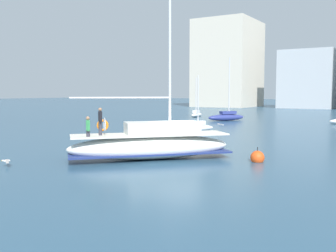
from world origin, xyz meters
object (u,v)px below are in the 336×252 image
Objects in this scene: moored_sloop_far at (197,114)px; seagull at (6,161)px; moored_cutter_left at (196,127)px; main_sailboat at (151,144)px; moored_sloop_near at (226,116)px; mooring_buoy at (257,158)px.

moored_sloop_far reaches higher than seagull.
moored_cutter_left is 5.74× the size of seagull.
moored_cutter_left is (-5.34, 15.73, -0.45)m from main_sailboat.
moored_sloop_near is 8.92× the size of seagull.
main_sailboat is at bearing 49.53° from seagull.
moored_cutter_left is at bearing 129.38° from mooring_buoy.
mooring_buoy is at bearing 37.85° from seagull.
moored_sloop_near is 15.73m from moored_cutter_left.
mooring_buoy is at bearing -57.49° from moored_sloop_far.
moored_sloop_far is 6.22× the size of mooring_buoy.
main_sailboat is 2.04× the size of moored_sloop_far.
moored_sloop_far is (-7.28, 5.06, -0.13)m from moored_sloop_near.
seagull is at bearing -75.70° from moored_sloop_far.
moored_cutter_left is at bearing -62.66° from moored_sloop_far.
main_sailboat is at bearing -74.50° from moored_sloop_near.
moored_cutter_left reaches higher than seagull.
mooring_buoy is (14.27, -28.76, -0.37)m from moored_sloop_near.
moored_sloop_far reaches higher than moored_cutter_left.
moored_sloop_near is 8.71× the size of mooring_buoy.
mooring_buoy is at bearing -50.62° from moored_cutter_left.
moored_sloop_near reaches higher than moored_cutter_left.
moored_sloop_near is 1.55× the size of moored_cutter_left.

